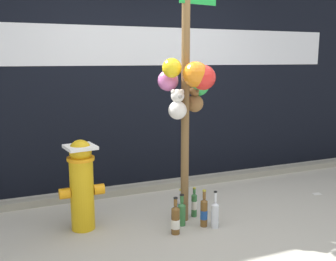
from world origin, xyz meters
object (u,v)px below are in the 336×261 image
Objects in this scene: memorial_post at (188,71)px; bottle_4 at (194,204)px; bottle_1 at (182,213)px; bottle_2 at (175,220)px; fire_hydrant at (82,183)px; bottle_5 at (181,206)px; bottle_3 at (204,212)px; bottle_0 at (215,214)px.

memorial_post is 8.26× the size of bottle_4.
bottle_2 is at bearing -131.10° from bottle_1.
fire_hydrant is at bearing 172.85° from bottle_4.
bottle_5 is at bearing 163.71° from bottle_4.
bottle_2 is at bearing -171.57° from bottle_3.
bottle_0 is at bearing -32.08° from bottle_1.
bottle_0 reaches higher than bottle_5.
bottle_3 reaches higher than bottle_5.
fire_hydrant is at bearing 167.48° from memorial_post.
bottle_2 is 1.14× the size of bottle_4.
bottle_3 is 0.31m from bottle_5.
bottle_2 is 0.33m from bottle_3.
bottle_1 reaches higher than bottle_4.
bottle_0 reaches higher than bottle_2.
bottle_5 is at bearing 67.24° from bottle_1.
bottle_3 reaches higher than bottle_4.
fire_hydrant is at bearing 160.20° from bottle_3.
memorial_post is 1.40m from bottle_0.
bottle_2 is (-0.41, 0.02, -0.00)m from bottle_0.
memorial_post is at bearing -12.52° from fire_hydrant.
fire_hydrant is at bearing 162.23° from bottle_1.
memorial_post is 1.38m from bottle_1.
bottle_0 is 0.41m from bottle_5.
bottle_1 reaches higher than bottle_5.
bottle_3 reaches higher than bottle_1.
bottle_1 is 0.85× the size of bottle_3.
memorial_post is at bearing -145.35° from bottle_4.
bottle_4 is (-0.06, 0.32, -0.01)m from bottle_0.
fire_hydrant is at bearing 150.26° from bottle_2.
bottle_2 is at bearing -135.32° from memorial_post.
memorial_post is 1.40m from bottle_2.
bottle_0 is 0.11m from bottle_3.
fire_hydrant is 2.92× the size of bottle_5.
bottle_0 is at bearing -61.62° from bottle_5.
bottle_1 is at bearing -112.76° from bottle_5.
bottle_0 is at bearing -38.72° from bottle_3.
bottle_4 is (0.34, 0.30, -0.00)m from bottle_2.
bottle_1 is 0.21m from bottle_5.
bottle_1 is at bearing -142.77° from memorial_post.
memorial_post is 7.22× the size of bottle_2.
memorial_post is 1.38m from bottle_4.
fire_hydrant is 1.17m from bottle_4.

